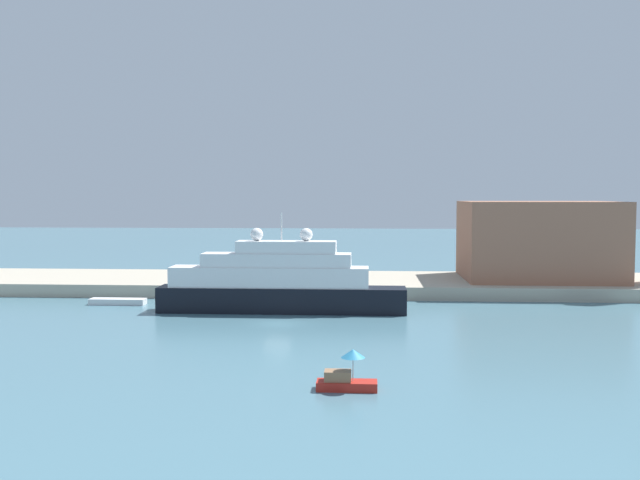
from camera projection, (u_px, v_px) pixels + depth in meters
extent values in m
plane|color=slate|center=(277.00, 324.00, 69.55)|extent=(400.00, 400.00, 0.00)
cube|color=#ADA38E|center=(301.00, 284.00, 94.57)|extent=(110.00, 18.34, 1.62)
cube|color=black|center=(282.00, 299.00, 76.44)|extent=(26.85, 3.74, 2.75)
cube|color=white|center=(269.00, 277.00, 76.37)|extent=(21.48, 3.44, 2.18)
cube|color=white|center=(277.00, 260.00, 76.20)|extent=(16.11, 3.14, 1.47)
cube|color=white|center=(286.00, 247.00, 76.04)|extent=(10.74, 2.84, 1.34)
cylinder|color=silver|center=(281.00, 227.00, 75.93)|extent=(0.16, 0.16, 3.07)
sphere|color=white|center=(306.00, 235.00, 75.81)|extent=(1.39, 1.39, 1.39)
sphere|color=white|center=(257.00, 234.00, 76.16)|extent=(1.39, 1.39, 1.39)
cube|color=#B22319|center=(347.00, 385.00, 45.90)|extent=(3.96, 1.42, 0.60)
cube|color=#8C6647|center=(338.00, 376.00, 45.89)|extent=(1.74, 1.14, 0.68)
cylinder|color=#B2B2B2|center=(353.00, 369.00, 45.80)|extent=(0.06, 0.06, 1.55)
cone|color=teal|center=(353.00, 353.00, 45.74)|extent=(1.57, 1.57, 0.55)
cube|color=silver|center=(118.00, 302.00, 81.74)|extent=(6.44, 1.65, 0.70)
cube|color=#9E664C|center=(538.00, 240.00, 93.06)|extent=(19.57, 14.87, 10.25)
cube|color=#B21E1E|center=(195.00, 278.00, 90.80)|extent=(4.36, 1.84, 0.83)
cube|color=#262D33|center=(193.00, 272.00, 90.77)|extent=(2.61, 1.66, 0.59)
cylinder|color=#334C8C|center=(237.00, 278.00, 88.12)|extent=(0.36, 0.36, 1.53)
sphere|color=tan|center=(237.00, 271.00, 88.06)|extent=(0.24, 0.24, 0.24)
cylinder|color=black|center=(333.00, 282.00, 86.47)|extent=(0.42, 0.42, 0.86)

